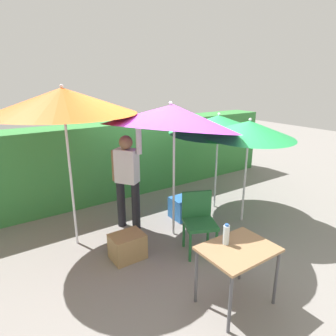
{
  "coord_description": "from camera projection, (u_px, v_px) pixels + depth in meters",
  "views": [
    {
      "loc": [
        -2.49,
        -3.38,
        2.47
      ],
      "look_at": [
        0.0,
        0.3,
        1.1
      ],
      "focal_mm": 31.41,
      "sensor_mm": 36.0,
      "label": 1
    }
  ],
  "objects": [
    {
      "name": "umbrella_orange",
      "position": [
        63.0,
        101.0,
        3.95
      ],
      "size": [
        1.99,
        1.99,
        2.39
      ],
      "color": "silver",
      "rests_on": "ground_plane"
    },
    {
      "name": "chair_plastic",
      "position": [
        199.0,
        219.0,
        4.26
      ],
      "size": [
        0.58,
        0.58,
        0.89
      ],
      "color": "#236633",
      "rests_on": "ground_plane"
    },
    {
      "name": "cooler_box",
      "position": [
        185.0,
        207.0,
        5.4
      ],
      "size": [
        0.5,
        0.39,
        0.38
      ],
      "primitive_type": "cube",
      "color": "#2D6BB7",
      "rests_on": "ground_plane"
    },
    {
      "name": "folding_table",
      "position": [
        238.0,
        255.0,
        3.19
      ],
      "size": [
        0.8,
        0.6,
        0.71
      ],
      "color": "#4C4C51",
      "rests_on": "ground_plane"
    },
    {
      "name": "umbrella_navy",
      "position": [
        249.0,
        129.0,
        4.85
      ],
      "size": [
        1.53,
        1.54,
        1.84
      ],
      "color": "silver",
      "rests_on": "ground_plane"
    },
    {
      "name": "umbrella_rainbow",
      "position": [
        172.0,
        117.0,
        4.31
      ],
      "size": [
        2.12,
        2.09,
        2.33
      ],
      "color": "silver",
      "rests_on": "ground_plane"
    },
    {
      "name": "crate_cardboard",
      "position": [
        128.0,
        246.0,
        4.16
      ],
      "size": [
        0.46,
        0.36,
        0.37
      ],
      "primitive_type": "cube",
      "color": "#9E7A4C",
      "rests_on": "ground_plane"
    },
    {
      "name": "hedge_row",
      "position": [
        116.0,
        159.0,
        6.32
      ],
      "size": [
        8.0,
        0.7,
        1.58
      ],
      "primitive_type": "cube",
      "color": "#38843D",
      "rests_on": "ground_plane"
    },
    {
      "name": "umbrella_yellow",
      "position": [
        218.0,
        124.0,
        5.39
      ],
      "size": [
        1.85,
        1.85,
        1.86
      ],
      "color": "silver",
      "rests_on": "ground_plane"
    },
    {
      "name": "person_vendor",
      "position": [
        127.0,
        175.0,
        4.81
      ],
      "size": [
        0.39,
        0.5,
        1.88
      ],
      "color": "black",
      "rests_on": "ground_plane"
    },
    {
      "name": "bottle_water",
      "position": [
        226.0,
        235.0,
        3.21
      ],
      "size": [
        0.07,
        0.07,
        0.24
      ],
      "color": "silver",
      "rests_on": "folding_table"
    },
    {
      "name": "ground_plane",
      "position": [
        178.0,
        238.0,
        4.74
      ],
      "size": [
        24.0,
        24.0,
        0.0
      ],
      "primitive_type": "plane",
      "color": "gray"
    }
  ]
}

